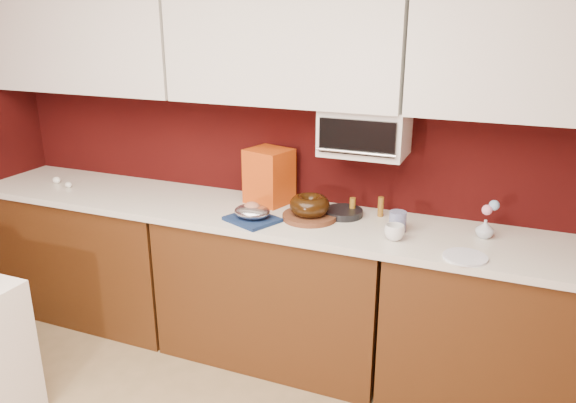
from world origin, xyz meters
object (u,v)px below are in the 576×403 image
(foil_ham_nest, at_px, (252,212))
(pandoro_box, at_px, (269,176))
(bundt_cake, at_px, (310,205))
(coffee_mug, at_px, (395,231))
(flower_vase, at_px, (485,228))
(blue_jar, at_px, (398,221))
(toaster_oven, at_px, (365,132))

(foil_ham_nest, xyz_separation_m, pandoro_box, (-0.05, 0.33, 0.11))
(bundt_cake, bearing_deg, coffee_mug, -13.52)
(foil_ham_nest, height_order, flower_vase, flower_vase)
(foil_ham_nest, relative_size, pandoro_box, 0.62)
(blue_jar, distance_m, flower_vase, 0.43)
(toaster_oven, bearing_deg, flower_vase, -7.24)
(foil_ham_nest, distance_m, coffee_mug, 0.77)
(bundt_cake, relative_size, blue_jar, 2.07)
(toaster_oven, xyz_separation_m, foil_ham_nest, (-0.52, -0.32, -0.42))
(flower_vase, bearing_deg, pandoro_box, 175.60)
(pandoro_box, xyz_separation_m, coffee_mug, (0.82, -0.30, -0.11))
(toaster_oven, xyz_separation_m, coffee_mug, (0.25, -0.29, -0.43))
(toaster_oven, bearing_deg, bundt_cake, -145.81)
(flower_vase, bearing_deg, toaster_oven, 172.76)
(pandoro_box, xyz_separation_m, blue_jar, (0.81, -0.17, -0.11))
(pandoro_box, bearing_deg, foil_ham_nest, -66.19)
(pandoro_box, height_order, coffee_mug, pandoro_box)
(toaster_oven, distance_m, coffee_mug, 0.57)
(bundt_cake, xyz_separation_m, coffee_mug, (0.49, -0.12, -0.03))
(foil_ham_nest, bearing_deg, coffee_mug, 2.32)
(bundt_cake, bearing_deg, flower_vase, 5.30)
(bundt_cake, xyz_separation_m, blue_jar, (0.48, 0.01, -0.03))
(bundt_cake, relative_size, coffee_mug, 2.28)
(coffee_mug, bearing_deg, blue_jar, 95.02)
(coffee_mug, relative_size, blue_jar, 0.91)
(bundt_cake, xyz_separation_m, pandoro_box, (-0.32, 0.18, 0.08))
(coffee_mug, bearing_deg, flower_vase, 26.20)
(coffee_mug, height_order, blue_jar, blue_jar)
(pandoro_box, xyz_separation_m, flower_vase, (1.23, -0.09, -0.11))
(bundt_cake, height_order, foil_ham_nest, bundt_cake)
(pandoro_box, relative_size, blue_jar, 3.04)
(coffee_mug, height_order, flower_vase, flower_vase)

